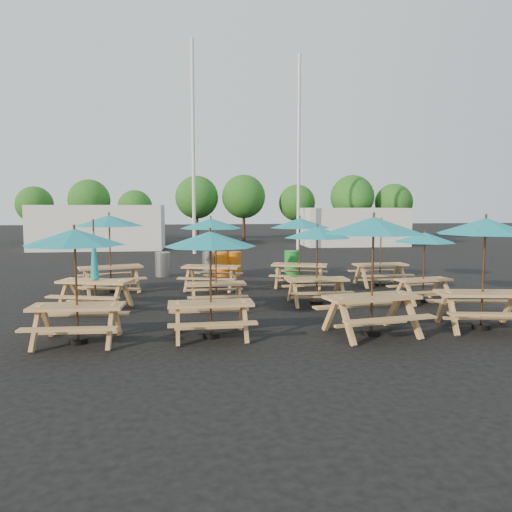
{
  "coord_description": "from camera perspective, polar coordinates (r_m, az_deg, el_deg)",
  "views": [
    {
      "loc": [
        -2.05,
        -14.82,
        2.77
      ],
      "look_at": [
        0.0,
        1.5,
        1.1
      ],
      "focal_mm": 35.0,
      "sensor_mm": 36.0,
      "label": 1
    }
  ],
  "objects": [
    {
      "name": "mast_1",
      "position": [
        31.67,
        4.91,
        11.63
      ],
      "size": [
        0.2,
        0.2,
        12.0
      ],
      "primitive_type": "cylinder",
      "color": "silver",
      "rests_on": "ground"
    },
    {
      "name": "tree_2",
      "position": [
        38.71,
        -13.66,
        5.41
      ],
      "size": [
        2.59,
        2.59,
        3.93
      ],
      "color": "#382314",
      "rests_on": "ground"
    },
    {
      "name": "picnic_unit_4",
      "position": [
        13.46,
        -4.61,
        1.4
      ],
      "size": [
        1.78,
        1.78,
        2.03
      ],
      "rotation": [
        0.0,
        0.0,
        0.04
      ],
      "color": "tan",
      "rests_on": "ground"
    },
    {
      "name": "waste_bin_0",
      "position": [
        19.85,
        -10.61,
        -0.94
      ],
      "size": [
        0.59,
        0.59,
        0.95
      ],
      "primitive_type": "cylinder",
      "color": "gray",
      "rests_on": "ground"
    },
    {
      "name": "picnic_unit_10",
      "position": [
        14.97,
        18.72,
        1.54
      ],
      "size": [
        1.98,
        1.98,
        2.02
      ],
      "rotation": [
        0.0,
        0.0,
        0.16
      ],
      "color": "tan",
      "rests_on": "ground"
    },
    {
      "name": "picnic_unit_9",
      "position": [
        12.14,
        24.73,
        2.38
      ],
      "size": [
        2.45,
        2.45,
        2.51
      ],
      "rotation": [
        0.0,
        0.0,
        -0.16
      ],
      "color": "tan",
      "rests_on": "ground"
    },
    {
      "name": "event_tent_0",
      "position": [
        33.38,
        -17.46,
        3.17
      ],
      "size": [
        8.0,
        4.0,
        2.8
      ],
      "primitive_type": "cube",
      "color": "silver",
      "rests_on": "ground"
    },
    {
      "name": "tree_6",
      "position": [
        39.67,
        10.95,
        6.64
      ],
      "size": [
        3.38,
        3.38,
        5.13
      ],
      "color": "#382314",
      "rests_on": "ground"
    },
    {
      "name": "tree_1",
      "position": [
        39.48,
        -18.51,
        6.05
      ],
      "size": [
        3.11,
        3.11,
        4.72
      ],
      "color": "#382314",
      "rests_on": "ground"
    },
    {
      "name": "picnic_unit_11",
      "position": [
        17.62,
        14.11,
        3.03
      ],
      "size": [
        2.04,
        2.04,
        2.3
      ],
      "rotation": [
        0.0,
        0.0,
        0.04
      ],
      "color": "tan",
      "rests_on": "ground"
    },
    {
      "name": "waste_bin_1",
      "position": [
        19.88,
        -5.29,
        -0.86
      ],
      "size": [
        0.59,
        0.59,
        0.95
      ],
      "primitive_type": "cylinder",
      "color": "gray",
      "rests_on": "ground"
    },
    {
      "name": "waste_bin_4",
      "position": [
        20.18,
        4.1,
        -0.75
      ],
      "size": [
        0.59,
        0.59,
        0.95
      ],
      "primitive_type": "cylinder",
      "color": "#198E2D",
      "rests_on": "ground"
    },
    {
      "name": "tree_7",
      "position": [
        40.87,
        15.47,
        5.89
      ],
      "size": [
        2.95,
        2.95,
        4.48
      ],
      "color": "#382314",
      "rests_on": "ground"
    },
    {
      "name": "waste_bin_3",
      "position": [
        19.75,
        -2.56,
        -0.88
      ],
      "size": [
        0.59,
        0.59,
        0.95
      ],
      "primitive_type": "cylinder",
      "color": "#D65F0C",
      "rests_on": "ground"
    },
    {
      "name": "picnic_unit_0",
      "position": [
        10.49,
        -20.01,
        1.26
      ],
      "size": [
        2.07,
        2.07,
        2.33
      ],
      "rotation": [
        0.0,
        0.0,
        -0.04
      ],
      "color": "tan",
      "rests_on": "ground"
    },
    {
      "name": "tree_5",
      "position": [
        40.35,
        4.69,
        6.06
      ],
      "size": [
        2.94,
        2.94,
        4.45
      ],
      "color": "#382314",
      "rests_on": "ground"
    },
    {
      "name": "picnic_unit_5",
      "position": [
        16.33,
        -5.18,
        3.2
      ],
      "size": [
        2.49,
        2.49,
        2.37
      ],
      "rotation": [
        0.0,
        0.0,
        -0.27
      ],
      "color": "tan",
      "rests_on": "ground"
    },
    {
      "name": "event_tent_1",
      "position": [
        35.61,
        10.94,
        3.32
      ],
      "size": [
        7.0,
        4.0,
        2.6
      ],
      "primitive_type": "cube",
      "color": "silver",
      "rests_on": "ground"
    },
    {
      "name": "ground",
      "position": [
        15.21,
        0.71,
        -4.69
      ],
      "size": [
        120.0,
        120.0,
        0.0
      ],
      "primitive_type": "plane",
      "color": "black",
      "rests_on": "ground"
    },
    {
      "name": "tree_0",
      "position": [
        41.83,
        -23.98,
        5.38
      ],
      "size": [
        2.8,
        2.8,
        4.24
      ],
      "color": "#382314",
      "rests_on": "ground"
    },
    {
      "name": "picnic_unit_2",
      "position": [
        16.52,
        -16.42,
        3.37
      ],
      "size": [
        2.67,
        2.67,
        2.49
      ],
      "rotation": [
        0.0,
        0.0,
        0.32
      ],
      "color": "tan",
      "rests_on": "ground"
    },
    {
      "name": "picnic_unit_1",
      "position": [
        13.79,
        -17.94,
        -1.89
      ],
      "size": [
        2.27,
        2.11,
        2.42
      ],
      "rotation": [
        0.0,
        0.0,
        -0.28
      ],
      "color": "tan",
      "rests_on": "ground"
    },
    {
      "name": "picnic_unit_3",
      "position": [
        10.34,
        -5.25,
        1.17
      ],
      "size": [
        1.97,
        1.97,
        2.26
      ],
      "rotation": [
        0.0,
        0.0,
        0.03
      ],
      "color": "tan",
      "rests_on": "ground"
    },
    {
      "name": "picnic_unit_7",
      "position": [
        13.96,
        7.01,
        2.14
      ],
      "size": [
        1.9,
        1.9,
        2.2
      ],
      "rotation": [
        0.0,
        0.0,
        0.02
      ],
      "color": "tan",
      "rests_on": "ground"
    },
    {
      "name": "mast_0",
      "position": [
        29.0,
        -7.18,
        12.15
      ],
      "size": [
        0.2,
        0.2,
        12.0
      ],
      "primitive_type": "cylinder",
      "color": "silver",
      "rests_on": "ground"
    },
    {
      "name": "tree_4",
      "position": [
        39.28,
        -1.41,
        6.79
      ],
      "size": [
        3.41,
        3.41,
        5.17
      ],
      "color": "#382314",
      "rests_on": "ground"
    },
    {
      "name": "waste_bin_2",
      "position": [
        19.69,
        -3.85,
        -0.91
      ],
      "size": [
        0.59,
        0.59,
        0.95
      ],
      "primitive_type": "cylinder",
      "color": "#D65F0C",
      "rests_on": "ground"
    },
    {
      "name": "picnic_unit_6",
      "position": [
        10.8,
        13.27,
        2.59
      ],
      "size": [
        2.53,
        2.53,
        2.55
      ],
      "rotation": [
        0.0,
        0.0,
        0.18
      ],
      "color": "tan",
      "rests_on": "ground"
    },
    {
      "name": "picnic_unit_8",
      "position": [
        16.88,
        5.02,
        3.28
      ],
      "size": [
        2.53,
        2.53,
        2.37
      ],
      "rotation": [
        0.0,
        0.0,
        -0.31
      ],
      "color": "tan",
      "rests_on": "ground"
    },
    {
      "name": "tree_3",
      "position": [
        39.54,
        -6.78,
        6.67
      ],
      "size": [
        3.36,
        3.36,
        5.09
      ],
      "color": "#382314",
      "rests_on": "ground"
    }
  ]
}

